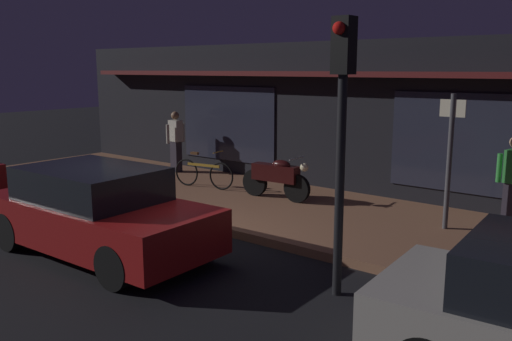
{
  "coord_description": "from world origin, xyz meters",
  "views": [
    {
      "loc": [
        6.49,
        -5.92,
        2.97
      ],
      "look_at": [
        -0.14,
        2.4,
        0.95
      ],
      "focal_mm": 37.75,
      "sensor_mm": 36.0,
      "label": 1
    }
  ],
  "objects_px": {
    "sign_post": "(450,154)",
    "traffic_light_pole": "(342,109)",
    "person_photographer": "(176,140)",
    "bicycle_parked": "(204,173)",
    "parked_car_far": "(97,212)",
    "motorcycle": "(277,177)"
  },
  "relations": [
    {
      "from": "bicycle_parked",
      "to": "parked_car_far",
      "type": "height_order",
      "value": "parked_car_far"
    },
    {
      "from": "parked_car_far",
      "to": "motorcycle",
      "type": "bearing_deg",
      "value": 84.43
    },
    {
      "from": "motorcycle",
      "to": "bicycle_parked",
      "type": "xyz_separation_m",
      "value": [
        -2.05,
        -0.17,
        -0.14
      ]
    },
    {
      "from": "sign_post",
      "to": "traffic_light_pole",
      "type": "distance_m",
      "value": 3.56
    },
    {
      "from": "sign_post",
      "to": "bicycle_parked",
      "type": "bearing_deg",
      "value": -177.36
    },
    {
      "from": "parked_car_far",
      "to": "person_photographer",
      "type": "bearing_deg",
      "value": 125.36
    },
    {
      "from": "bicycle_parked",
      "to": "parked_car_far",
      "type": "distance_m",
      "value": 4.46
    },
    {
      "from": "sign_post",
      "to": "parked_car_far",
      "type": "relative_size",
      "value": 0.58
    },
    {
      "from": "motorcycle",
      "to": "traffic_light_pole",
      "type": "xyz_separation_m",
      "value": [
        3.45,
        -3.32,
        1.83
      ]
    },
    {
      "from": "sign_post",
      "to": "parked_car_far",
      "type": "bearing_deg",
      "value": -132.93
    },
    {
      "from": "person_photographer",
      "to": "parked_car_far",
      "type": "relative_size",
      "value": 0.4
    },
    {
      "from": "motorcycle",
      "to": "bicycle_parked",
      "type": "relative_size",
      "value": 1.04
    },
    {
      "from": "person_photographer",
      "to": "motorcycle",
      "type": "bearing_deg",
      "value": -11.62
    },
    {
      "from": "sign_post",
      "to": "person_photographer",
      "type": "bearing_deg",
      "value": 174.5
    },
    {
      "from": "traffic_light_pole",
      "to": "parked_car_far",
      "type": "distance_m",
      "value": 4.37
    },
    {
      "from": "bicycle_parked",
      "to": "sign_post",
      "type": "relative_size",
      "value": 0.68
    },
    {
      "from": "person_photographer",
      "to": "bicycle_parked",
      "type": "bearing_deg",
      "value": -26.54
    },
    {
      "from": "sign_post",
      "to": "parked_car_far",
      "type": "distance_m",
      "value": 6.08
    },
    {
      "from": "bicycle_parked",
      "to": "sign_post",
      "type": "xyz_separation_m",
      "value": [
        5.74,
        0.26,
        1.0
      ]
    },
    {
      "from": "bicycle_parked",
      "to": "traffic_light_pole",
      "type": "height_order",
      "value": "traffic_light_pole"
    },
    {
      "from": "bicycle_parked",
      "to": "parked_car_far",
      "type": "relative_size",
      "value": 0.4
    },
    {
      "from": "bicycle_parked",
      "to": "parked_car_far",
      "type": "xyz_separation_m",
      "value": [
        1.63,
        -4.15,
        0.2
      ]
    }
  ]
}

